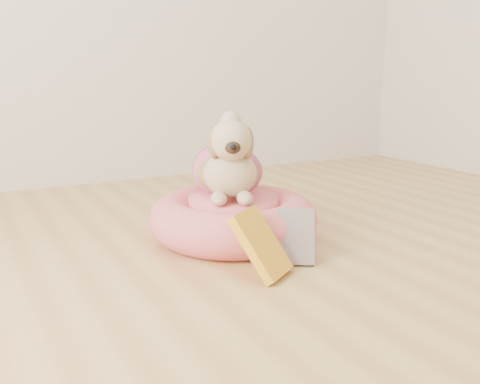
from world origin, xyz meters
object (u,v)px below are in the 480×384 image
book_white (296,236)px  book_yellow (261,244)px  dog (228,152)px  pet_bed (233,219)px

book_white → book_yellow: bearing=-131.2°
dog → book_yellow: 0.46m
pet_bed → book_yellow: bearing=-105.1°
dog → book_white: dog is taller
pet_bed → book_yellow: (-0.10, -0.36, 0.02)m
pet_bed → dog: dog is taller
pet_bed → dog: bearing=103.5°
dog → book_yellow: (-0.09, -0.39, -0.22)m
dog → book_white: 0.42m
pet_bed → book_white: 0.32m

